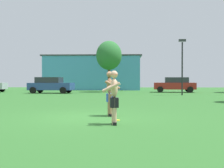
{
  "coord_description": "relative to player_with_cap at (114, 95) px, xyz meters",
  "views": [
    {
      "loc": [
        1.22,
        -10.34,
        1.34
      ],
      "look_at": [
        0.8,
        -0.35,
        1.19
      ],
      "focal_mm": 46.76,
      "sensor_mm": 36.0,
      "label": 1
    }
  ],
  "objects": [
    {
      "name": "ground_plane",
      "position": [
        -0.91,
        1.66,
        -0.88
      ],
      "size": [
        80.0,
        80.0,
        0.0
      ],
      "primitive_type": "plane",
      "color": "#2D6628"
    },
    {
      "name": "player_with_cap",
      "position": [
        0.0,
        0.0,
        0.0
      ],
      "size": [
        0.58,
        0.67,
        1.62
      ],
      "color": "black",
      "rests_on": "ground_plane"
    },
    {
      "name": "player_in_blue",
      "position": [
        -0.22,
        2.04,
        -0.02
      ],
      "size": [
        0.6,
        0.59,
        1.65
      ],
      "color": "black",
      "rests_on": "ground_plane"
    },
    {
      "name": "frisbee",
      "position": [
        0.03,
        0.82,
        -0.87
      ],
      "size": [
        0.28,
        0.28,
        0.03
      ],
      "primitive_type": "cylinder",
      "color": "yellow",
      "rests_on": "ground_plane"
    },
    {
      "name": "car_blue_near_post",
      "position": [
        -6.95,
        19.76,
        -0.05
      ],
      "size": [
        4.46,
        2.37,
        1.58
      ],
      "color": "#2D478C",
      "rests_on": "ground_plane"
    },
    {
      "name": "car_red_mid_lot",
      "position": [
        5.66,
        22.3,
        -0.05
      ],
      "size": [
        4.46,
        2.37,
        1.58
      ],
      "color": "maroon",
      "rests_on": "ground_plane"
    },
    {
      "name": "lamp_post",
      "position": [
        5.27,
        16.54,
        2.14
      ],
      "size": [
        0.6,
        0.24,
        4.8
      ],
      "color": "black",
      "rests_on": "ground_plane"
    },
    {
      "name": "outbuilding_behind_lot",
      "position": [
        -3.9,
        29.79,
        1.38
      ],
      "size": [
        12.83,
        4.56,
        4.5
      ],
      "color": "#4C9ED1",
      "rests_on": "ground_plane"
    },
    {
      "name": "tree_left_field",
      "position": [
        -1.35,
        22.79,
        3.05
      ],
      "size": [
        2.76,
        2.76,
        5.53
      ],
      "color": "#4C3823",
      "rests_on": "ground_plane"
    }
  ]
}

